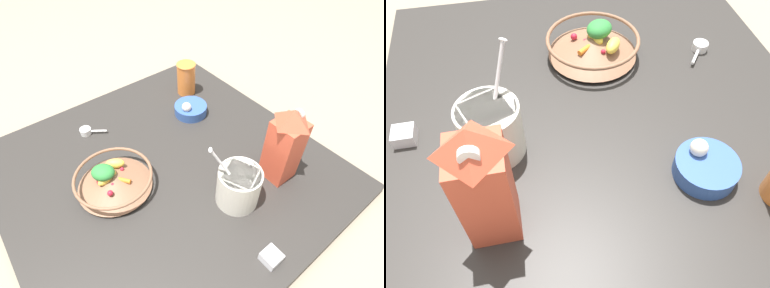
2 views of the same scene
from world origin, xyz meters
The scene contains 9 objects.
ground_plane centered at (0.00, 0.00, 0.00)m, with size 6.00×6.00×0.00m, color gray.
countertop centered at (0.00, 0.00, 0.02)m, with size 1.03×1.03×0.04m.
fruit_bowl centered at (0.03, 0.17, 0.07)m, with size 0.25×0.25×0.09m.
milk_carton centered at (-0.25, -0.28, 0.17)m, with size 0.09×0.09×0.27m.
yogurt_tub centered at (-0.24, -0.10, 0.11)m, with size 0.13×0.15×0.23m.
drinking_cup centered at (0.30, -0.33, 0.11)m, with size 0.08×0.08×0.14m.
spice_jar centered at (-0.44, -0.03, 0.05)m, with size 0.05×0.05×0.03m.
measuring_scoop centered at (0.33, 0.14, 0.05)m, with size 0.07×0.09×0.02m.
garlic_bowl centered at (0.17, -0.25, 0.06)m, with size 0.13×0.13×0.07m.
Camera 1 is at (-0.58, 0.35, 0.83)m, focal length 28.00 mm.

